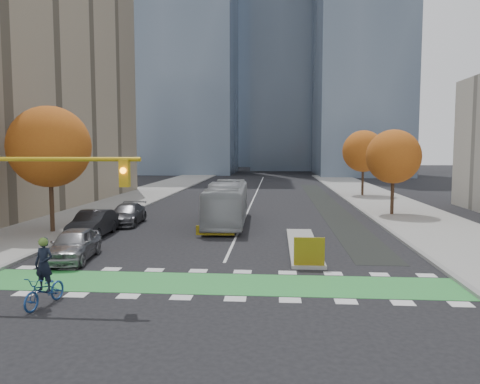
% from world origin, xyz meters
% --- Properties ---
extents(ground, '(300.00, 300.00, 0.00)m').
position_xyz_m(ground, '(0.00, 0.00, 0.00)').
color(ground, black).
rests_on(ground, ground).
extents(sidewalk_west, '(7.00, 120.00, 0.15)m').
position_xyz_m(sidewalk_west, '(-13.50, 20.00, 0.07)').
color(sidewalk_west, gray).
rests_on(sidewalk_west, ground).
extents(sidewalk_east, '(7.00, 120.00, 0.15)m').
position_xyz_m(sidewalk_east, '(13.50, 20.00, 0.07)').
color(sidewalk_east, gray).
rests_on(sidewalk_east, ground).
extents(curb_west, '(0.30, 120.00, 0.16)m').
position_xyz_m(curb_west, '(-10.00, 20.00, 0.07)').
color(curb_west, gray).
rests_on(curb_west, ground).
extents(curb_east, '(0.30, 120.00, 0.16)m').
position_xyz_m(curb_east, '(10.00, 20.00, 0.07)').
color(curb_east, gray).
rests_on(curb_east, ground).
extents(bike_crossing, '(20.00, 3.00, 0.01)m').
position_xyz_m(bike_crossing, '(0.00, 1.50, 0.01)').
color(bike_crossing, green).
rests_on(bike_crossing, ground).
extents(centre_line, '(0.15, 70.00, 0.01)m').
position_xyz_m(centre_line, '(0.00, 40.00, 0.01)').
color(centre_line, silver).
rests_on(centre_line, ground).
extents(bike_lane_paint, '(2.50, 50.00, 0.01)m').
position_xyz_m(bike_lane_paint, '(7.50, 30.00, 0.01)').
color(bike_lane_paint, black).
rests_on(bike_lane_paint, ground).
extents(median_island, '(1.60, 10.00, 0.16)m').
position_xyz_m(median_island, '(4.00, 9.00, 0.08)').
color(median_island, gray).
rests_on(median_island, ground).
extents(hazard_board, '(1.40, 0.12, 1.30)m').
position_xyz_m(hazard_board, '(4.00, 4.20, 0.80)').
color(hazard_board, yellow).
rests_on(hazard_board, median_island).
extents(tower_nw, '(22.00, 22.00, 70.00)m').
position_xyz_m(tower_nw, '(-18.00, 90.00, 35.00)').
color(tower_nw, '#47566B').
rests_on(tower_nw, ground).
extents(tower_ne, '(18.00, 24.00, 60.00)m').
position_xyz_m(tower_ne, '(20.00, 85.00, 30.00)').
color(tower_ne, '#47566B').
rests_on(tower_ne, ground).
extents(tower_far, '(26.00, 26.00, 80.00)m').
position_xyz_m(tower_far, '(-4.00, 140.00, 40.00)').
color(tower_far, '#47566B').
rests_on(tower_far, ground).
extents(tree_west, '(5.20, 5.20, 8.22)m').
position_xyz_m(tree_west, '(-12.00, 12.00, 5.62)').
color(tree_west, '#332114').
rests_on(tree_west, ground).
extents(tree_east_near, '(4.40, 4.40, 7.08)m').
position_xyz_m(tree_east_near, '(12.00, 22.00, 4.86)').
color(tree_east_near, '#332114').
rests_on(tree_east_near, ground).
extents(tree_east_far, '(4.80, 4.80, 7.65)m').
position_xyz_m(tree_east_far, '(12.50, 38.00, 5.24)').
color(tree_east_far, '#332114').
rests_on(tree_east_far, ground).
extents(cyclist, '(1.08, 2.20, 2.43)m').
position_xyz_m(cyclist, '(-5.54, -1.68, 0.81)').
color(cyclist, navy).
rests_on(cyclist, ground).
extents(bus, '(2.95, 11.17, 3.09)m').
position_xyz_m(bus, '(-1.10, 16.72, 1.54)').
color(bus, '#A9ADB1').
rests_on(bus, ground).
extents(parked_car_a, '(2.38, 4.80, 1.57)m').
position_xyz_m(parked_car_a, '(-7.46, 5.00, 0.79)').
color(parked_car_a, gray).
rests_on(parked_car_a, ground).
extents(parked_car_b, '(1.88, 5.05, 1.65)m').
position_xyz_m(parked_car_b, '(-8.90, 11.04, 0.83)').
color(parked_car_b, black).
rests_on(parked_car_b, ground).
extents(parked_car_c, '(2.34, 5.20, 1.48)m').
position_xyz_m(parked_car_c, '(-8.37, 16.04, 0.74)').
color(parked_car_c, '#434347').
rests_on(parked_car_c, ground).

